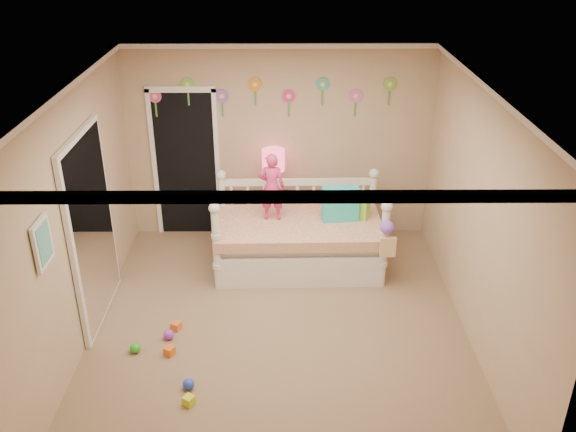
{
  "coord_description": "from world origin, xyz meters",
  "views": [
    {
      "loc": [
        0.06,
        -5.43,
        4.04
      ],
      "look_at": [
        0.1,
        0.6,
        1.05
      ],
      "focal_mm": 38.37,
      "sensor_mm": 36.0,
      "label": 1
    }
  ],
  "objects_px": {
    "daybed": "(299,226)",
    "nightstand": "(274,217)",
    "child": "(272,187)",
    "table_lamp": "(273,166)"
  },
  "relations": [
    {
      "from": "daybed",
      "to": "nightstand",
      "type": "height_order",
      "value": "daybed"
    },
    {
      "from": "child",
      "to": "nightstand",
      "type": "relative_size",
      "value": 1.34
    },
    {
      "from": "daybed",
      "to": "table_lamp",
      "type": "relative_size",
      "value": 3.17
    },
    {
      "from": "nightstand",
      "to": "table_lamp",
      "type": "relative_size",
      "value": 0.98
    },
    {
      "from": "daybed",
      "to": "table_lamp",
      "type": "xyz_separation_m",
      "value": [
        -0.32,
        0.72,
        0.51
      ]
    },
    {
      "from": "child",
      "to": "table_lamp",
      "type": "distance_m",
      "value": 0.64
    },
    {
      "from": "nightstand",
      "to": "child",
      "type": "bearing_deg",
      "value": -98.34
    },
    {
      "from": "daybed",
      "to": "nightstand",
      "type": "xyz_separation_m",
      "value": [
        -0.32,
        0.72,
        -0.24
      ]
    },
    {
      "from": "daybed",
      "to": "nightstand",
      "type": "relative_size",
      "value": 3.22
    },
    {
      "from": "child",
      "to": "table_lamp",
      "type": "height_order",
      "value": "child"
    }
  ]
}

